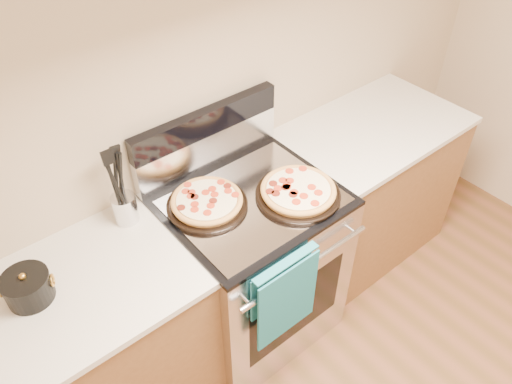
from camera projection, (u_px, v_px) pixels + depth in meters
wall_back at (197, 80)px, 2.12m from camera, size 4.00×0.00×4.00m
range_body at (251, 267)px, 2.52m from camera, size 0.76×0.68×0.90m
oven_window at (296, 310)px, 2.32m from camera, size 0.56×0.01×0.40m
cooktop at (250, 199)px, 2.21m from camera, size 0.76×0.68×0.02m
backsplash_lower at (208, 149)px, 2.32m from camera, size 0.76×0.06×0.18m
backsplash_upper at (206, 122)px, 2.22m from camera, size 0.76×0.06×0.12m
oven_handle at (307, 266)px, 2.07m from camera, size 0.70×0.03×0.03m
dish_towel at (284, 296)px, 2.08m from camera, size 0.32×0.05×0.42m
foil_sheet at (254, 201)px, 2.18m from camera, size 0.70×0.55×0.01m
cabinet_left at (86, 365)px, 2.12m from camera, size 1.00×0.62×0.88m
countertop_left at (57, 301)px, 1.82m from camera, size 1.02×0.64×0.03m
cabinet_right at (363, 192)px, 2.96m from camera, size 1.00×0.62×0.88m
countertop_right at (375, 128)px, 2.66m from camera, size 1.02×0.64×0.03m
pepperoni_pizza_back at (207, 202)px, 2.14m from camera, size 0.45×0.45×0.05m
pepperoni_pizza_front at (298, 192)px, 2.19m from camera, size 0.38×0.38×0.05m
utensil_crock at (125, 208)px, 2.07m from camera, size 0.14×0.14×0.13m
saucepan at (28, 289)px, 1.78m from camera, size 0.22×0.22×0.10m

